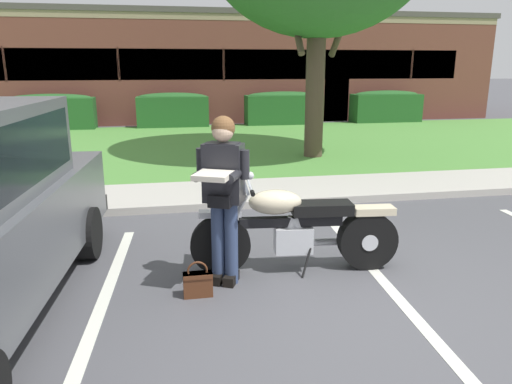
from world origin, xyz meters
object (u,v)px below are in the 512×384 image
Objects in this scene: hedge_center_right at (284,108)px; hedge_right at (386,106)px; brick_building at (212,67)px; handbag at (198,282)px; rider_person at (223,188)px; hedge_left at (52,111)px; motorcycle at (303,227)px; hedge_center_left at (173,109)px.

hedge_center_right is 1.06× the size of hedge_right.
hedge_right is at bearing -41.51° from brick_building.
hedge_right is at bearing 58.36° from handbag.
rider_person is 0.61× the size of hedge_left.
motorcycle is at bearing -118.63° from hedge_right.
brick_building is at bearing 42.10° from hedge_left.
hedge_center_left is at bearing 180.00° from hedge_right.
hedge_right is (7.00, 12.82, 0.16)m from motorcycle.
hedge_left is 0.12× the size of brick_building.
hedge_center_left is at bearing -109.86° from brick_building.
rider_person is at bearing -95.37° from brick_building.
hedge_left is at bearing 180.00° from hedge_right.
hedge_left is at bearing 111.86° from motorcycle.
handbag is 0.14× the size of hedge_right.
hedge_right is (8.09, 0.00, 0.00)m from hedge_center_left.
hedge_left is (-4.28, 12.98, -0.36)m from rider_person.
handbag is 0.02× the size of brick_building.
motorcycle is at bearing 19.80° from handbag.
hedge_center_right is (8.09, 0.00, 0.00)m from hedge_left.
hedge_right is 8.32m from brick_building.
rider_person is 0.69× the size of hedge_center_left.
handbag is 15.55m from hedge_right.
brick_building is (6.01, 5.43, 1.45)m from hedge_left.
hedge_left is 1.13× the size of hedge_center_left.
motorcycle is at bearing -68.14° from hedge_left.
hedge_left is 1.07× the size of hedge_right.
hedge_left reaches higher than handbag.
hedge_center_right is at bearing 72.76° from handbag.
handbag is 0.13× the size of hedge_left.
handbag is at bearing -96.18° from brick_building.
brick_building reaches higher than rider_person.
motorcycle is 1.32× the size of rider_person.
rider_person is 4.74× the size of handbag.
hedge_right is (8.15, 13.23, 0.51)m from handbag.
hedge_center_left is 0.94× the size of hedge_right.
brick_building is at bearing 84.63° from rider_person.
brick_building is (2.02, 18.66, 1.96)m from handbag.
brick_building is at bearing 83.82° from handbag.
handbag is at bearing -90.26° from hedge_center_left.
hedge_center_right is at bearing 73.62° from rider_person.
motorcycle reaches higher than hedge_right.
hedge_center_left is at bearing 0.00° from hedge_left.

